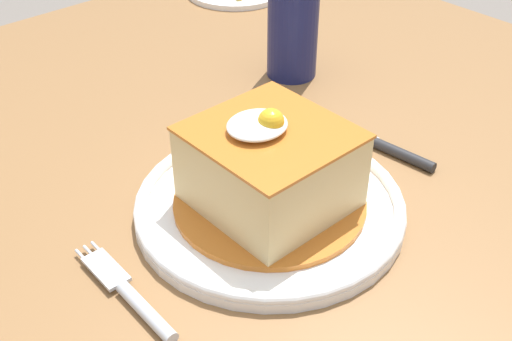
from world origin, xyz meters
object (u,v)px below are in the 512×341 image
object	(u,v)px
main_plate	(270,205)
knife	(385,147)
fork	(133,297)
soda_can	(293,31)

from	to	relation	value
main_plate	knife	bearing A→B (deg)	-2.99
fork	knife	world-z (taller)	same
soda_can	main_plate	bearing A→B (deg)	-138.71
main_plate	fork	size ratio (longest dim) A/B	1.88
main_plate	knife	distance (m)	0.17
main_plate	knife	world-z (taller)	main_plate
main_plate	fork	distance (m)	0.17
main_plate	knife	xyz separation A→B (m)	(0.17, -0.01, -0.00)
main_plate	soda_can	distance (m)	0.30
fork	soda_can	size ratio (longest dim) A/B	1.14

